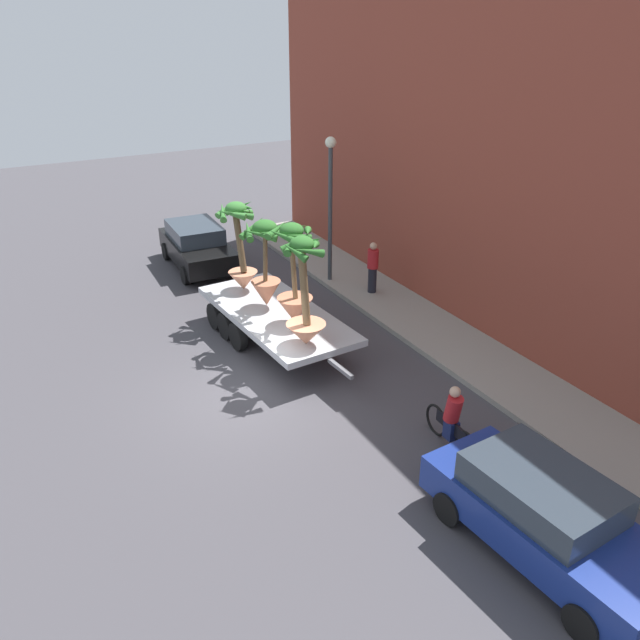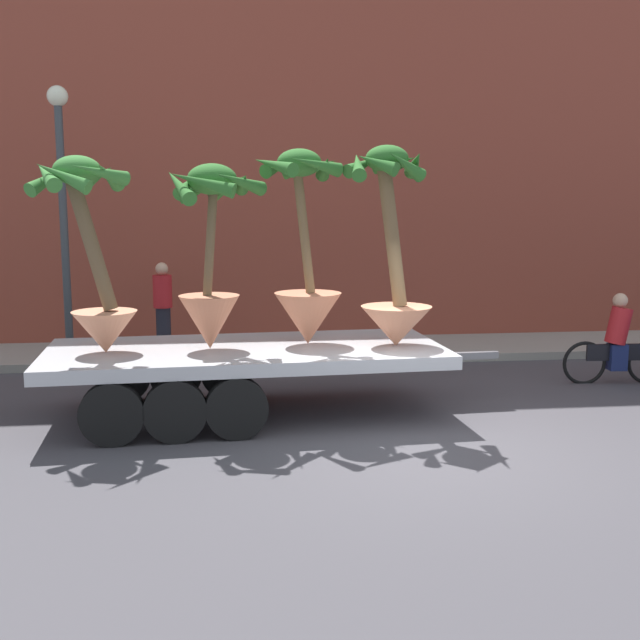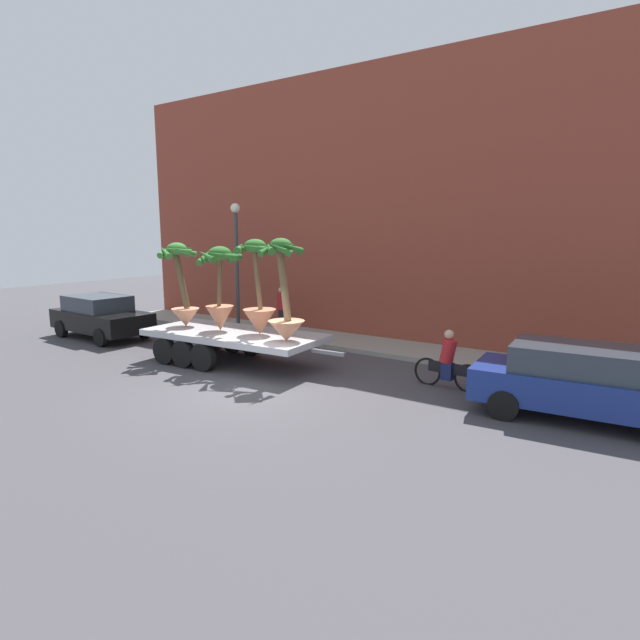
# 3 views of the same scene
# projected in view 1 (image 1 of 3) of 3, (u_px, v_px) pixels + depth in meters

# --- Properties ---
(ground_plane) EXTENTS (60.00, 60.00, 0.00)m
(ground_plane) POSITION_uv_depth(u_px,v_px,m) (248.00, 395.00, 15.88)
(ground_plane) COLOR #423F44
(sidewalk) EXTENTS (24.00, 2.20, 0.15)m
(sidewalk) POSITION_uv_depth(u_px,v_px,m) (444.00, 338.00, 18.48)
(sidewalk) COLOR gray
(sidewalk) RESTS_ON ground
(building_facade) EXTENTS (24.00, 1.20, 9.67)m
(building_facade) POSITION_uv_depth(u_px,v_px,m) (510.00, 165.00, 17.13)
(building_facade) COLOR brown
(building_facade) RESTS_ON ground
(flatbed_trailer) EXTENTS (6.57, 2.69, 0.98)m
(flatbed_trailer) POSITION_uv_depth(u_px,v_px,m) (272.00, 315.00, 18.24)
(flatbed_trailer) COLOR #B7BABF
(flatbed_trailer) RESTS_ON ground
(potted_palm_rear) EXTENTS (1.28, 1.19, 2.79)m
(potted_palm_rear) POSITION_uv_depth(u_px,v_px,m) (305.00, 303.00, 15.78)
(potted_palm_rear) COLOR tan
(potted_palm_rear) RESTS_ON flatbed_trailer
(potted_palm_middle) EXTENTS (1.31, 1.32, 2.75)m
(potted_palm_middle) POSITION_uv_depth(u_px,v_px,m) (294.00, 286.00, 16.87)
(potted_palm_middle) COLOR #C17251
(potted_palm_middle) RESTS_ON flatbed_trailer
(potted_palm_front) EXTENTS (1.39, 1.34, 2.62)m
(potted_palm_front) POSITION_uv_depth(u_px,v_px,m) (240.00, 248.00, 18.90)
(potted_palm_front) COLOR tan
(potted_palm_front) RESTS_ON flatbed_trailer
(potted_palm_extra) EXTENTS (1.45, 1.34, 2.53)m
(potted_palm_extra) POSITION_uv_depth(u_px,v_px,m) (265.00, 265.00, 17.75)
(potted_palm_extra) COLOR #C17251
(potted_palm_extra) RESTS_ON flatbed_trailer
(cyclist) EXTENTS (1.84, 0.36, 1.54)m
(cyclist) POSITION_uv_depth(u_px,v_px,m) (452.00, 421.00, 13.74)
(cyclist) COLOR black
(cyclist) RESTS_ON ground
(parked_car) EXTENTS (4.60, 2.17, 1.58)m
(parked_car) POSITION_uv_depth(u_px,v_px,m) (545.00, 514.00, 10.97)
(parked_car) COLOR navy
(parked_car) RESTS_ON ground
(trailing_car) EXTENTS (4.26, 2.07, 1.58)m
(trailing_car) POSITION_uv_depth(u_px,v_px,m) (197.00, 245.00, 23.39)
(trailing_car) COLOR black
(trailing_car) RESTS_ON ground
(pedestrian_near_gate) EXTENTS (0.36, 0.36, 1.71)m
(pedestrian_near_gate) POSITION_uv_depth(u_px,v_px,m) (373.00, 267.00, 20.88)
(pedestrian_near_gate) COLOR black
(pedestrian_near_gate) RESTS_ON sidewalk
(street_lamp) EXTENTS (0.36, 0.36, 4.83)m
(street_lamp) POSITION_uv_depth(u_px,v_px,m) (330.00, 191.00, 20.91)
(street_lamp) COLOR #383D42
(street_lamp) RESTS_ON sidewalk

